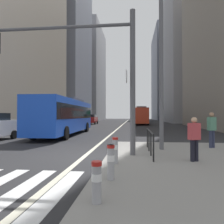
% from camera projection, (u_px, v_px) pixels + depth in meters
% --- Properties ---
extents(ground_plane, '(160.00, 160.00, 0.00)m').
position_uv_depth(ground_plane, '(119.00, 128.00, 28.85)').
color(ground_plane, '#28282B').
extents(crosswalk_stripes, '(8.55, 3.20, 0.01)m').
position_uv_depth(crosswalk_stripes, '(6.00, 188.00, 5.08)').
color(crosswalk_stripes, silver).
rests_on(crosswalk_stripes, ground).
extents(lane_centre_line, '(0.20, 80.00, 0.01)m').
position_uv_depth(lane_centre_line, '(122.00, 125.00, 38.79)').
color(lane_centre_line, beige).
rests_on(lane_centre_line, ground).
extents(office_tower_left_mid, '(12.14, 17.06, 41.88)m').
position_uv_depth(office_tower_left_mid, '(62.00, 39.00, 52.39)').
color(office_tower_left_mid, slate).
rests_on(office_tower_left_mid, ground).
extents(office_tower_left_far, '(13.24, 21.97, 33.21)m').
position_uv_depth(office_tower_left_far, '(84.00, 75.00, 75.65)').
color(office_tower_left_far, '#9E9EA3').
rests_on(office_tower_left_far, ground).
extents(office_tower_right_mid, '(12.92, 25.39, 34.35)m').
position_uv_depth(office_tower_right_mid, '(189.00, 58.00, 56.20)').
color(office_tower_right_mid, '#9E9EA3').
rests_on(office_tower_right_mid, ground).
extents(office_tower_right_far, '(13.53, 24.67, 35.07)m').
position_uv_depth(office_tower_right_far, '(171.00, 76.00, 83.47)').
color(office_tower_right_far, slate).
rests_on(office_tower_right_far, ground).
extents(city_bus_blue_oncoming, '(2.91, 11.80, 3.40)m').
position_uv_depth(city_bus_blue_oncoming, '(65.00, 115.00, 18.78)').
color(city_bus_blue_oncoming, blue).
rests_on(city_bus_blue_oncoming, ground).
extents(city_bus_red_receding, '(2.89, 11.64, 3.40)m').
position_uv_depth(city_bus_red_receding, '(141.00, 115.00, 40.94)').
color(city_bus_red_receding, red).
rests_on(city_bus_red_receding, ground).
extents(city_bus_red_distant, '(2.88, 11.05, 3.40)m').
position_uv_depth(city_bus_red_distant, '(135.00, 115.00, 63.63)').
color(city_bus_red_distant, '#198456').
rests_on(city_bus_red_distant, ground).
extents(car_oncoming_mid, '(2.09, 4.31, 1.94)m').
position_uv_depth(car_oncoming_mid, '(92.00, 119.00, 41.76)').
color(car_oncoming_mid, maroon).
rests_on(car_oncoming_mid, ground).
extents(car_receding_near, '(2.10, 4.54, 1.94)m').
position_uv_depth(car_receding_near, '(136.00, 118.00, 52.97)').
color(car_receding_near, gold).
rests_on(car_receding_near, ground).
extents(car_receding_far, '(2.09, 4.34, 1.94)m').
position_uv_depth(car_receding_far, '(142.00, 118.00, 54.04)').
color(car_receding_far, black).
rests_on(car_receding_far, ground).
extents(car_oncoming_far, '(2.05, 4.25, 1.94)m').
position_uv_depth(car_oncoming_far, '(84.00, 119.00, 39.02)').
color(car_oncoming_far, silver).
rests_on(car_oncoming_far, ground).
extents(traffic_signal_gantry, '(6.39, 0.65, 6.00)m').
position_uv_depth(traffic_signal_gantry, '(82.00, 60.00, 8.78)').
color(traffic_signal_gantry, '#515156').
rests_on(traffic_signal_gantry, median_island).
extents(street_lamp_post, '(5.50, 0.32, 8.00)m').
position_uv_depth(street_lamp_post, '(161.00, 42.00, 9.99)').
color(street_lamp_post, '#56565B').
rests_on(street_lamp_post, median_island).
extents(bollard_front, '(0.20, 0.20, 0.77)m').
position_uv_depth(bollard_front, '(97.00, 180.00, 3.84)').
color(bollard_front, '#99999E').
rests_on(bollard_front, median_island).
extents(bollard_left, '(0.20, 0.20, 0.88)m').
position_uv_depth(bollard_left, '(111.00, 160.00, 5.24)').
color(bollard_left, '#99999E').
rests_on(bollard_left, median_island).
extents(bollard_right, '(0.20, 0.20, 0.88)m').
position_uv_depth(bollard_right, '(115.00, 149.00, 7.03)').
color(bollard_right, '#99999E').
rests_on(bollard_right, median_island).
extents(pedestrian_railing, '(0.06, 3.37, 0.98)m').
position_uv_depth(pedestrian_railing, '(150.00, 137.00, 8.90)').
color(pedestrian_railing, black).
rests_on(pedestrian_railing, median_island).
extents(pedestrian_waiting, '(0.45, 0.38, 1.77)m').
position_uv_depth(pedestrian_waiting, '(212.00, 128.00, 10.42)').
color(pedestrian_waiting, '#2D334C').
rests_on(pedestrian_waiting, median_island).
extents(pedestrian_walking, '(0.44, 0.37, 1.56)m').
position_uv_depth(pedestrian_walking, '(194.00, 137.00, 7.35)').
color(pedestrian_walking, black).
rests_on(pedestrian_walking, median_island).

